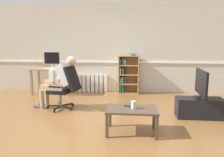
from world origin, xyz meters
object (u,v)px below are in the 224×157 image
spare_remote (128,106)px  tv_stand (199,108)px  person_seated (59,81)px  office_chair (66,86)px  drinking_glass (133,105)px  computer_desk (52,73)px  keyboard (50,69)px  radiator (93,83)px  coffee_table (132,111)px  tv_screen (201,84)px  computer_mouse (60,68)px  bookshelf (127,74)px  imac_monitor (52,59)px

spare_remote → tv_stand: bearing=-24.6°
person_seated → office_chair: bearing=90.0°
tv_stand → drinking_glass: size_ratio=7.25×
computer_desk → keyboard: (-0.01, -0.14, 0.13)m
radiator → coffee_table: 3.21m
tv_screen → spare_remote: tv_screen is taller
spare_remote → coffee_table: bearing=-105.0°
computer_mouse → bookshelf: bearing=12.1°
office_chair → tv_stand: size_ratio=1.09×
office_chair → tv_stand: bearing=93.9°
computer_desk → drinking_glass: size_ratio=9.23×
bookshelf → spare_remote: 2.80m
computer_desk → spare_remote: (2.28, -2.50, -0.20)m
imac_monitor → bookshelf: 2.27m
person_seated → drinking_glass: (1.67, -1.19, -0.16)m
imac_monitor → spare_remote: size_ratio=3.27×
computer_desk → computer_mouse: bearing=-23.6°
radiator → computer_desk: bearing=-160.8°
person_seated → spare_remote: 1.94m
bookshelf → tv_stand: size_ratio=1.30×
computer_desk → spare_remote: size_ratio=7.71×
computer_mouse → keyboard: bearing=-175.9°
bookshelf → tv_screen: bearing=-52.9°
person_seated → drinking_glass: person_seated is taller
computer_mouse → bookshelf: (1.91, 0.41, -0.20)m
imac_monitor → tv_stand: size_ratio=0.54×
keyboard → drinking_glass: keyboard is taller
imac_monitor → coffee_table: bearing=-48.2°
computer_desk → tv_screen: tv_screen is taller
drinking_glass → computer_desk: bearing=132.5°
keyboard → tv_screen: tv_screen is taller
tv_screen → person_seated: bearing=88.3°
spare_remote → radiator: bearing=57.8°
radiator → tv_screen: 3.34m
computer_desk → spare_remote: bearing=-47.6°
keyboard → tv_stand: (3.70, -1.56, -0.57)m
tv_stand → spare_remote: size_ratio=6.06×
computer_mouse → drinking_glass: 3.25m
computer_desk → computer_mouse: computer_mouse is taller
computer_desk → imac_monitor: 0.41m
radiator → drinking_glass: size_ratio=7.23×
imac_monitor → bookshelf: bearing=5.5°
imac_monitor → computer_desk: bearing=-70.2°
coffee_table → spare_remote: 0.12m
keyboard → bookshelf: 2.24m
tv_stand → tv_screen: tv_screen is taller
keyboard → tv_screen: (3.70, -1.56, -0.07)m
person_seated → computer_mouse: bearing=-152.1°
office_chair → computer_mouse: bearing=-146.3°
imac_monitor → office_chair: size_ratio=0.50×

